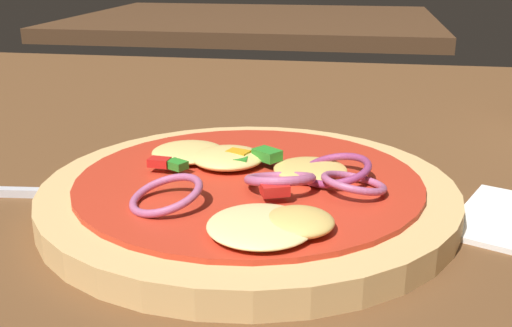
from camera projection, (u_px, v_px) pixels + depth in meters
name	position (u px, v px, depth m)	size (l,w,h in m)	color
dining_table	(255.00, 216.00, 0.38)	(1.36, 0.97, 0.03)	brown
pizza	(251.00, 192.00, 0.35)	(0.24, 0.24, 0.03)	tan
background_table	(255.00, 22.00, 1.41)	(0.81, 0.64, 0.03)	#4C301C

